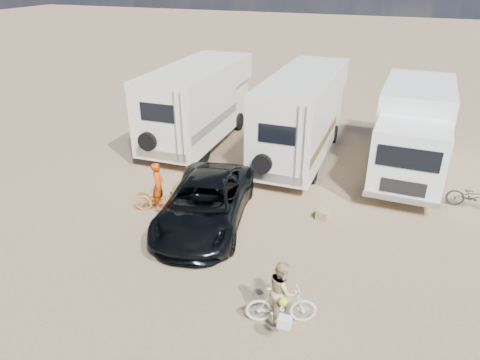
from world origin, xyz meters
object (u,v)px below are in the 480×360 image
at_px(dark_suv, 205,203).
at_px(cooler, 206,206).
at_px(crate, 323,214).
at_px(bike_man, 160,200).
at_px(bike_parked, 475,197).
at_px(bike_woman, 281,305).
at_px(rv_main, 302,117).
at_px(box_truck, 412,134).
at_px(rider_man, 159,190).
at_px(rider_woman, 282,296).
at_px(rv_left, 198,105).

bearing_deg(dark_suv, cooler, 104.08).
bearing_deg(crate, dark_suv, -155.18).
xyz_separation_m(bike_man, bike_parked, (9.97, 3.93, 0.02)).
bearing_deg(bike_parked, bike_man, 115.68).
xyz_separation_m(dark_suv, bike_woman, (3.47, -3.37, -0.24)).
height_order(rv_main, box_truck, rv_main).
relative_size(dark_suv, crate, 13.36).
relative_size(rv_main, crate, 19.06).
bearing_deg(rider_man, dark_suv, -111.00).
distance_m(box_truck, rider_woman, 9.99).
distance_m(bike_man, crate, 5.50).
distance_m(bike_parked, crate, 5.30).
bearing_deg(bike_man, bike_parked, -84.16).
bearing_deg(bike_woman, bike_parked, -52.09).
bearing_deg(cooler, bike_man, -165.35).
distance_m(bike_woman, cooler, 5.50).
height_order(rv_main, rv_left, rv_main).
bearing_deg(crate, bike_woman, -90.54).
distance_m(rv_left, box_truck, 9.30).
height_order(bike_man, rider_man, rider_man).
height_order(dark_suv, bike_parked, dark_suv).
relative_size(rider_man, cooler, 2.61).
xyz_separation_m(rider_woman, crate, (0.05, 4.99, -0.60)).
xyz_separation_m(box_truck, bike_man, (-7.72, -6.10, -1.26)).
height_order(rv_left, bike_woman, rv_left).
height_order(bike_woman, bike_parked, bike_woman).
xyz_separation_m(dark_suv, bike_parked, (8.19, 4.10, -0.28)).
relative_size(rv_main, rv_left, 1.05).
height_order(rv_main, crate, rv_main).
xyz_separation_m(dark_suv, rider_woman, (3.47, -3.37, 0.01)).
height_order(rv_left, rider_woman, rv_left).
bearing_deg(bike_man, rv_left, -1.84).
bearing_deg(bike_man, rider_woman, -139.62).
bearing_deg(rider_woman, rider_man, 36.32).
xyz_separation_m(rv_main, rider_woman, (1.92, -9.81, -1.05)).
bearing_deg(bike_woman, rider_man, 36.32).
relative_size(box_truck, bike_man, 4.09).
bearing_deg(rider_man, rv_main, -43.58).
xyz_separation_m(rv_main, bike_woman, (1.92, -9.81, -1.31)).
bearing_deg(cooler, rv_main, 69.45).
relative_size(bike_woman, rider_woman, 1.10).
xyz_separation_m(dark_suv, rider_man, (-1.78, 0.17, 0.06)).
height_order(box_truck, rider_man, box_truck).
bearing_deg(crate, bike_parked, 27.83).
distance_m(bike_parked, cooler, 9.17).
bearing_deg(cooler, rider_woman, -49.76).
height_order(rv_left, crate, rv_left).
height_order(rv_main, dark_suv, rv_main).
xyz_separation_m(dark_suv, crate, (3.51, 1.63, -0.58)).
xyz_separation_m(rv_left, crate, (6.88, -4.97, -1.62)).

